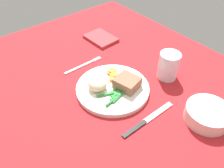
# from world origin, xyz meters

# --- Properties ---
(dining_table) EXTENTS (1.20, 0.90, 0.02)m
(dining_table) POSITION_xyz_m (0.00, 0.00, 0.01)
(dining_table) COLOR red
(dining_table) RESTS_ON ground
(dinner_plate) EXTENTS (0.25, 0.25, 0.02)m
(dinner_plate) POSITION_xyz_m (-0.00, -0.04, 0.03)
(dinner_plate) COLOR white
(dinner_plate) RESTS_ON dining_table
(meat_portion) EXTENTS (0.09, 0.09, 0.04)m
(meat_portion) POSITION_xyz_m (0.03, 0.00, 0.05)
(meat_portion) COLOR #936047
(meat_portion) RESTS_ON dinner_plate
(mashed_potatoes) EXTENTS (0.07, 0.06, 0.04)m
(mashed_potatoes) POSITION_xyz_m (-0.03, -0.08, 0.06)
(mashed_potatoes) COLOR beige
(mashed_potatoes) RESTS_ON dinner_plate
(carrot_slices) EXTENTS (0.06, 0.05, 0.01)m
(carrot_slices) POSITION_xyz_m (-0.05, 0.00, 0.04)
(carrot_slices) COLOR orange
(carrot_slices) RESTS_ON dinner_plate
(green_beans) EXTENTS (0.06, 0.11, 0.01)m
(green_beans) POSITION_xyz_m (0.04, -0.06, 0.04)
(green_beans) COLOR #2D8C38
(green_beans) RESTS_ON dinner_plate
(fork) EXTENTS (0.01, 0.17, 0.00)m
(fork) POSITION_xyz_m (-0.18, -0.04, 0.02)
(fork) COLOR silver
(fork) RESTS_ON dining_table
(knife) EXTENTS (0.02, 0.20, 0.01)m
(knife) POSITION_xyz_m (0.17, -0.04, 0.02)
(knife) COLOR black
(knife) RESTS_ON dining_table
(water_glass) EXTENTS (0.07, 0.07, 0.10)m
(water_glass) POSITION_xyz_m (0.07, 0.16, 0.06)
(water_glass) COLOR silver
(water_glass) RESTS_ON dining_table
(salad_bowl) EXTENTS (0.13, 0.13, 0.04)m
(salad_bowl) POSITION_xyz_m (0.28, 0.10, 0.04)
(salad_bowl) COLOR silver
(salad_bowl) RESTS_ON dining_table
(napkin) EXTENTS (0.14, 0.11, 0.01)m
(napkin) POSITION_xyz_m (-0.29, 0.13, 0.03)
(napkin) COLOR #B2383D
(napkin) RESTS_ON dining_table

